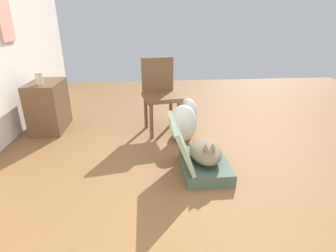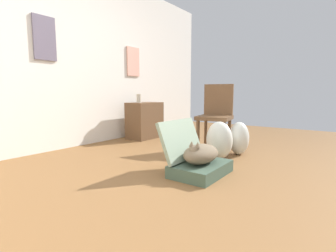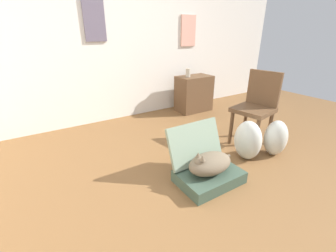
# 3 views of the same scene
# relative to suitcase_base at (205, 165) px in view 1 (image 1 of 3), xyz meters

# --- Properties ---
(ground_plane) EXTENTS (7.68, 7.68, 0.00)m
(ground_plane) POSITION_rel_suitcase_base_xyz_m (0.05, -0.12, -0.06)
(ground_plane) COLOR brown
(ground_plane) RESTS_ON ground
(suitcase_base) EXTENTS (0.58, 0.41, 0.11)m
(suitcase_base) POSITION_rel_suitcase_base_xyz_m (0.00, 0.00, 0.00)
(suitcase_base) COLOR #384C3D
(suitcase_base) RESTS_ON ground
(suitcase_lid) EXTENTS (0.58, 0.19, 0.39)m
(suitcase_lid) POSITION_rel_suitcase_base_xyz_m (0.00, 0.22, 0.25)
(suitcase_lid) COLOR gray
(suitcase_lid) RESTS_ON suitcase_base
(cat) EXTENTS (0.52, 0.28, 0.22)m
(cat) POSITION_rel_suitcase_base_xyz_m (-0.01, 0.00, 0.15)
(cat) COLOR brown
(cat) RESTS_ON suitcase_base
(plastic_bag_white) EXTENTS (0.24, 0.31, 0.44)m
(plastic_bag_white) POSITION_rel_suitcase_base_xyz_m (0.64, 0.11, 0.16)
(plastic_bag_white) COLOR silver
(plastic_bag_white) RESTS_ON ground
(plastic_bag_clear) EXTENTS (0.26, 0.25, 0.41)m
(plastic_bag_clear) POSITION_rel_suitcase_base_xyz_m (0.98, 0.00, 0.15)
(plastic_bag_clear) COLOR silver
(plastic_bag_clear) RESTS_ON ground
(side_table) EXTENTS (0.59, 0.36, 0.61)m
(side_table) POSITION_rel_suitcase_base_xyz_m (1.17, 1.73, 0.25)
(side_table) COLOR brown
(side_table) RESTS_ON ground
(vase_tall) EXTENTS (0.08, 0.08, 0.14)m
(vase_tall) POSITION_rel_suitcase_base_xyz_m (1.02, 1.73, 0.62)
(vase_tall) COLOR #B7AD99
(vase_tall) RESTS_ON side_table
(chair) EXTENTS (0.48, 0.48, 0.89)m
(chair) POSITION_rel_suitcase_base_xyz_m (1.02, 0.34, 0.43)
(chair) COLOR brown
(chair) RESTS_ON ground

